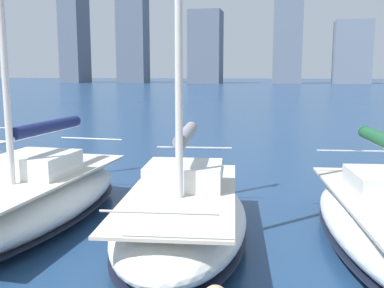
# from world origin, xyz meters

# --- Properties ---
(city_skyline) EXTENTS (172.17, 17.67, 43.69)m
(city_skyline) POSITION_xyz_m (8.93, -161.43, 17.00)
(city_skyline) COLOR slate
(city_skyline) RESTS_ON ground
(sailboat_grey) EXTENTS (3.69, 7.08, 12.85)m
(sailboat_grey) POSITION_xyz_m (0.14, -5.96, 0.72)
(sailboat_grey) COLOR white
(sailboat_grey) RESTS_ON ground
(sailboat_navy) EXTENTS (3.04, 8.04, 11.50)m
(sailboat_navy) POSITION_xyz_m (4.17, -6.22, 0.71)
(sailboat_navy) COLOR white
(sailboat_navy) RESTS_ON ground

